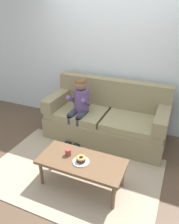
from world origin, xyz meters
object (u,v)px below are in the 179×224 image
coffee_table (82,163)px  donut (81,160)px  mug (68,152)px  couch (107,119)px  person_child (80,103)px

coffee_table → donut: 0.08m
mug → couch: bearing=85.5°
person_child → donut: 1.24m
coffee_table → person_child: size_ratio=1.01×
mug → person_child: bearing=107.7°
couch → coffee_table: (0.11, -1.27, 0.01)m
person_child → donut: size_ratio=9.18×
person_child → mug: person_child is taller
couch → person_child: size_ratio=1.87×
person_child → coffee_table: bearing=-63.2°
person_child → mug: 1.10m
couch → donut: couch is taller
couch → donut: size_ratio=17.19×
couch → donut: bearing=-84.9°
coffee_table → couch: bearing=94.9°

